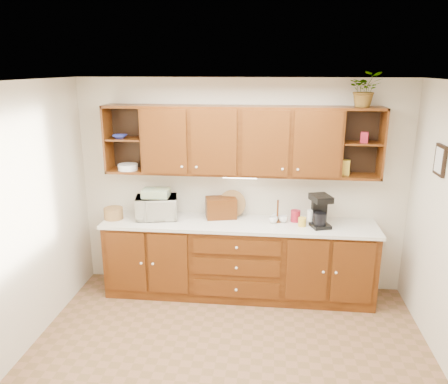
% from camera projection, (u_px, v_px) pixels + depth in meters
% --- Properties ---
extents(floor, '(4.00, 4.00, 0.00)m').
position_uv_depth(floor, '(226.00, 370.00, 4.06)').
color(floor, brown).
rests_on(floor, ground).
extents(ceiling, '(4.00, 4.00, 0.00)m').
position_uv_depth(ceiling, '(227.00, 82.00, 3.34)').
color(ceiling, white).
rests_on(ceiling, back_wall).
extents(back_wall, '(4.00, 0.00, 4.00)m').
position_uv_depth(back_wall, '(241.00, 186.00, 5.37)').
color(back_wall, beige).
rests_on(back_wall, floor).
extents(left_wall, '(0.00, 3.50, 3.50)m').
position_uv_depth(left_wall, '(4.00, 231.00, 3.91)').
color(left_wall, beige).
rests_on(left_wall, floor).
extents(base_cabinets, '(3.20, 0.60, 0.90)m').
position_uv_depth(base_cabinets, '(238.00, 260.00, 5.32)').
color(base_cabinets, '#351706').
rests_on(base_cabinets, floor).
extents(countertop, '(3.24, 0.64, 0.04)m').
position_uv_depth(countertop, '(239.00, 224.00, 5.18)').
color(countertop, silver).
rests_on(countertop, base_cabinets).
extents(upper_cabinets, '(3.20, 0.33, 0.80)m').
position_uv_depth(upper_cabinets, '(241.00, 141.00, 5.05)').
color(upper_cabinets, '#351706').
rests_on(upper_cabinets, back_wall).
extents(undercabinet_light, '(0.40, 0.05, 0.02)m').
position_uv_depth(undercabinet_light, '(240.00, 177.00, 5.12)').
color(undercabinet_light, white).
rests_on(undercabinet_light, upper_cabinets).
extents(framed_picture, '(0.03, 0.24, 0.30)m').
position_uv_depth(framed_picture, '(440.00, 160.00, 4.20)').
color(framed_picture, black).
rests_on(framed_picture, right_wall).
extents(wicker_basket, '(0.27, 0.27, 0.14)m').
position_uv_depth(wicker_basket, '(114.00, 213.00, 5.28)').
color(wicker_basket, olive).
rests_on(wicker_basket, countertop).
extents(microwave, '(0.55, 0.42, 0.27)m').
position_uv_depth(microwave, '(157.00, 207.00, 5.28)').
color(microwave, silver).
rests_on(microwave, countertop).
extents(towel_stack, '(0.32, 0.24, 0.09)m').
position_uv_depth(towel_stack, '(156.00, 193.00, 5.23)').
color(towel_stack, '#D4D664').
rests_on(towel_stack, microwave).
extents(wine_bottle, '(0.08, 0.08, 0.31)m').
position_uv_depth(wine_bottle, '(154.00, 207.00, 5.25)').
color(wine_bottle, black).
rests_on(wine_bottle, countertop).
extents(woven_tray, '(0.34, 0.12, 0.33)m').
position_uv_depth(woven_tray, '(232.00, 215.00, 5.38)').
color(woven_tray, olive).
rests_on(woven_tray, countertop).
extents(bread_box, '(0.41, 0.31, 0.25)m').
position_uv_depth(bread_box, '(221.00, 208.00, 5.30)').
color(bread_box, '#351706').
rests_on(bread_box, countertop).
extents(mug_tree, '(0.23, 0.24, 0.27)m').
position_uv_depth(mug_tree, '(277.00, 218.00, 5.19)').
color(mug_tree, '#351706').
rests_on(mug_tree, countertop).
extents(canister_red, '(0.14, 0.14, 0.14)m').
position_uv_depth(canister_red, '(295.00, 216.00, 5.18)').
color(canister_red, maroon).
rests_on(canister_red, countertop).
extents(canister_white, '(0.09, 0.09, 0.17)m').
position_uv_depth(canister_white, '(310.00, 217.00, 5.09)').
color(canister_white, white).
rests_on(canister_white, countertop).
extents(canister_yellow, '(0.12, 0.12, 0.10)m').
position_uv_depth(canister_yellow, '(302.00, 222.00, 5.04)').
color(canister_yellow, gold).
rests_on(canister_yellow, countertop).
extents(coffee_maker, '(0.27, 0.31, 0.38)m').
position_uv_depth(coffee_maker, '(320.00, 211.00, 5.01)').
color(coffee_maker, black).
rests_on(coffee_maker, countertop).
extents(bowl_stack, '(0.17, 0.17, 0.04)m').
position_uv_depth(bowl_stack, '(120.00, 136.00, 5.16)').
color(bowl_stack, '#293498').
rests_on(bowl_stack, upper_cabinets).
extents(plate_stack, '(0.24, 0.24, 0.07)m').
position_uv_depth(plate_stack, '(128.00, 167.00, 5.25)').
color(plate_stack, white).
rests_on(plate_stack, upper_cabinets).
extents(pantry_box_yellow, '(0.11, 0.09, 0.17)m').
position_uv_depth(pantry_box_yellow, '(345.00, 167.00, 4.99)').
color(pantry_box_yellow, gold).
rests_on(pantry_box_yellow, upper_cabinets).
extents(pantry_box_red, '(0.09, 0.09, 0.12)m').
position_uv_depth(pantry_box_red, '(364.00, 137.00, 4.85)').
color(pantry_box_red, maroon).
rests_on(pantry_box_red, upper_cabinets).
extents(potted_plant, '(0.36, 0.32, 0.38)m').
position_uv_depth(potted_plant, '(365.00, 89.00, 4.70)').
color(potted_plant, '#999999').
rests_on(potted_plant, upper_cabinets).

